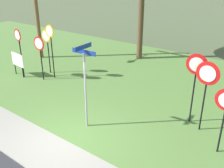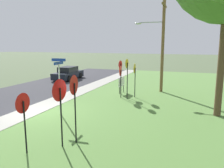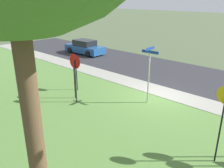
# 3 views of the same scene
# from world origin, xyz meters

# --- Properties ---
(ground_plane) EXTENTS (160.00, 160.00, 0.00)m
(ground_plane) POSITION_xyz_m (0.00, 0.00, 0.00)
(ground_plane) COLOR #4C5B3D
(sidewalk_strip) EXTENTS (44.00, 1.60, 0.06)m
(sidewalk_strip) POSITION_xyz_m (0.00, -0.80, 0.03)
(sidewalk_strip) COLOR #99968C
(sidewalk_strip) RESTS_ON ground_plane
(grass_median) EXTENTS (44.00, 12.00, 0.04)m
(grass_median) POSITION_xyz_m (0.00, 6.00, 0.02)
(grass_median) COLOR #567F3D
(grass_median) RESTS_ON ground_plane
(stop_sign_near_left) EXTENTS (0.71, 0.11, 2.29)m
(stop_sign_near_left) POSITION_xyz_m (-4.91, 3.01, 1.69)
(stop_sign_near_left) COLOR black
(stop_sign_near_left) RESTS_ON grass_median
(stop_sign_near_right) EXTENTS (0.61, 0.12, 2.58)m
(stop_sign_near_right) POSITION_xyz_m (-6.05, 2.63, 1.87)
(stop_sign_near_right) COLOR black
(stop_sign_near_right) RESTS_ON grass_median
(stop_sign_far_left) EXTENTS (0.62, 0.10, 2.81)m
(stop_sign_far_left) POSITION_xyz_m (-4.66, 3.55, 2.03)
(stop_sign_far_left) COLOR black
(stop_sign_far_left) RESTS_ON grass_median
(stop_sign_far_center) EXTENTS (0.69, 0.10, 2.43)m
(stop_sign_far_center) POSITION_xyz_m (-5.41, 3.90, 1.80)
(stop_sign_far_center) COLOR black
(stop_sign_far_center) RESTS_ON grass_median
(yield_sign_near_right) EXTENTS (0.75, 0.12, 2.66)m
(yield_sign_near_right) POSITION_xyz_m (2.78, 3.66, 2.04)
(yield_sign_near_right) COLOR black
(yield_sign_near_right) RESTS_ON grass_median
(yield_sign_far_left) EXTENTS (0.82, 0.12, 2.57)m
(yield_sign_far_left) POSITION_xyz_m (3.27, 3.35, 1.97)
(yield_sign_far_left) COLOR black
(yield_sign_far_left) RESTS_ON grass_median
(street_name_post) EXTENTS (0.96, 0.82, 3.05)m
(street_name_post) POSITION_xyz_m (-0.10, 1.13, 1.85)
(street_name_post) COLOR #9EA0A8
(street_name_post) RESTS_ON grass_median
(notice_board) EXTENTS (1.10, 0.13, 1.25)m
(notice_board) POSITION_xyz_m (-6.38, 2.61, 0.87)
(notice_board) COLOR black
(notice_board) RESTS_ON grass_median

